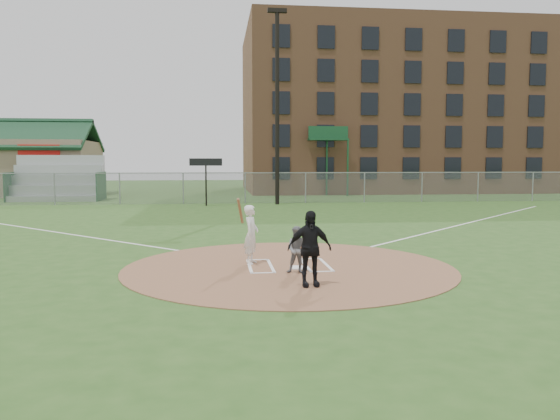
{
  "coord_description": "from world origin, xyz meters",
  "views": [
    {
      "loc": [
        -1.8,
        -13.66,
        2.68
      ],
      "look_at": [
        0.0,
        2.0,
        1.3
      ],
      "focal_mm": 35.0,
      "sensor_mm": 36.0,
      "label": 1
    }
  ],
  "objects": [
    {
      "name": "bleachers",
      "position": [
        -13.0,
        26.2,
        1.59
      ],
      "size": [
        6.08,
        3.2,
        3.2
      ],
      "color": "#B7BABF",
      "rests_on": "ground"
    },
    {
      "name": "umpire",
      "position": [
        0.15,
        -2.23,
        0.84
      ],
      "size": [
        0.98,
        0.46,
        1.64
      ],
      "primitive_type": "imported",
      "rotation": [
        0.0,
        0.0,
        0.06
      ],
      "color": "black",
      "rests_on": "dirt_circle"
    },
    {
      "name": "light_pole",
      "position": [
        2.0,
        21.0,
        6.61
      ],
      "size": [
        1.2,
        0.3,
        12.22
      ],
      "color": "black",
      "rests_on": "ground"
    },
    {
      "name": "home_plate",
      "position": [
        0.21,
        -0.24,
        0.03
      ],
      "size": [
        0.5,
        0.5,
        0.03
      ],
      "primitive_type": "cube",
      "rotation": [
        0.0,
        0.0,
        -0.14
      ],
      "color": "white",
      "rests_on": "dirt_circle"
    },
    {
      "name": "catcher",
      "position": [
        0.1,
        -0.85,
        0.59
      ],
      "size": [
        0.63,
        0.54,
        1.13
      ],
      "primitive_type": "imported",
      "rotation": [
        0.0,
        0.0,
        -0.22
      ],
      "color": "slate",
      "rests_on": "dirt_circle"
    },
    {
      "name": "scoreboard_sign",
      "position": [
        -2.5,
        20.2,
        2.39
      ],
      "size": [
        2.0,
        0.1,
        2.93
      ],
      "color": "black",
      "rests_on": "ground"
    },
    {
      "name": "batter_at_plate",
      "position": [
        -0.93,
        0.54,
        0.8
      ],
      "size": [
        0.67,
        1.03,
        1.78
      ],
      "color": "white",
      "rests_on": "dirt_circle"
    },
    {
      "name": "batters_boxes",
      "position": [
        0.0,
        0.15,
        0.03
      ],
      "size": [
        2.08,
        1.88,
        0.01
      ],
      "color": "white",
      "rests_on": "dirt_circle"
    },
    {
      "name": "clubhouse",
      "position": [
        -18.0,
        32.99,
        2.39
      ],
      "size": [
        12.2,
        8.71,
        6.23
      ],
      "color": "gray",
      "rests_on": "ground"
    },
    {
      "name": "ground",
      "position": [
        0.0,
        0.0,
        0.0
      ],
      "size": [
        140.0,
        140.0,
        0.0
      ],
      "primitive_type": "plane",
      "color": "#2B511B",
      "rests_on": "ground"
    },
    {
      "name": "outfield_fence",
      "position": [
        0.0,
        22.0,
        1.02
      ],
      "size": [
        56.08,
        0.08,
        2.03
      ],
      "color": "slate",
      "rests_on": "ground"
    },
    {
      "name": "dirt_circle",
      "position": [
        0.0,
        0.0,
        0.01
      ],
      "size": [
        8.4,
        8.4,
        0.02
      ],
      "primitive_type": "cylinder",
      "color": "#906244",
      "rests_on": "ground"
    },
    {
      "name": "foul_line_first",
      "position": [
        9.0,
        9.0,
        0.01
      ],
      "size": [
        17.04,
        17.04,
        0.01
      ],
      "primitive_type": "cube",
      "rotation": [
        0.0,
        0.0,
        -0.79
      ],
      "color": "white",
      "rests_on": "ground"
    },
    {
      "name": "brick_warehouse",
      "position": [
        16.0,
        37.96,
        7.5
      ],
      "size": [
        30.0,
        17.17,
        15.0
      ],
      "color": "#935D3F",
      "rests_on": "ground"
    },
    {
      "name": "foul_line_third",
      "position": [
        -9.0,
        9.0,
        0.01
      ],
      "size": [
        17.04,
        17.04,
        0.01
      ],
      "primitive_type": "cube",
      "rotation": [
        0.0,
        0.0,
        0.79
      ],
      "color": "white",
      "rests_on": "ground"
    }
  ]
}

